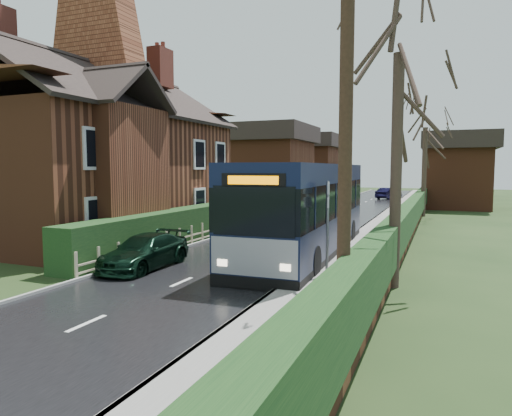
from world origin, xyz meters
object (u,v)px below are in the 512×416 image
at_px(brick_house, 102,150).
at_px(telegraph_pole, 345,146).
at_px(bus_stop_sign, 328,215).
at_px(car_green, 145,252).
at_px(car_silver, 266,219).
at_px(bus, 305,210).

bearing_deg(brick_house, telegraph_pole, -34.47).
distance_m(brick_house, bus_stop_sign, 13.80).
xyz_separation_m(car_green, telegraph_pole, (7.75, -4.27, 3.31)).
bearing_deg(car_silver, bus, -50.98).
xyz_separation_m(bus_stop_sign, telegraph_pole, (1.51, -5.01, 1.86)).
bearing_deg(bus, telegraph_pole, -71.31).
bearing_deg(bus_stop_sign, car_green, 169.40).
relative_size(brick_house, bus, 1.22).
height_order(car_silver, car_green, car_silver).
bearing_deg(bus_stop_sign, car_silver, 103.74).
bearing_deg(bus, car_silver, 123.04).
relative_size(car_silver, telegraph_pole, 0.56).
distance_m(brick_house, telegraph_pole, 17.28).
xyz_separation_m(brick_house, bus_stop_sign, (12.73, -4.77, -2.35)).
height_order(car_green, telegraph_pole, telegraph_pole).
height_order(brick_house, car_silver, brick_house).
relative_size(bus, bus_stop_sign, 3.91).
xyz_separation_m(car_green, bus_stop_sign, (6.24, 0.74, 1.44)).
distance_m(car_silver, telegraph_pole, 16.08).
xyz_separation_m(brick_house, car_silver, (7.23, 4.36, -3.64)).
bearing_deg(car_silver, telegraph_pole, -59.50).
height_order(brick_house, telegraph_pole, brick_house).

